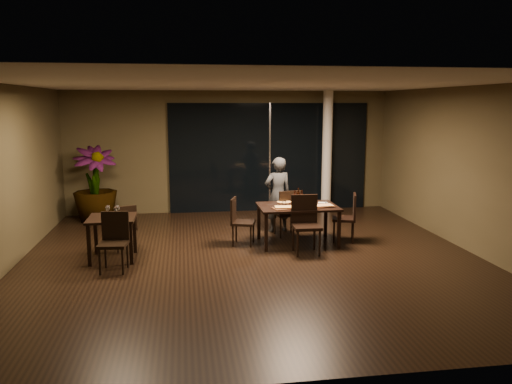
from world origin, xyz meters
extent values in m
plane|color=black|center=(0.00, 0.00, 0.00)|extent=(8.00, 8.00, 0.00)
cube|color=#443B24|center=(0.00, 4.05, 1.50)|extent=(8.00, 0.10, 3.00)
cube|color=#443B24|center=(0.00, -4.05, 1.50)|extent=(8.00, 0.10, 3.00)
cube|color=#443B24|center=(-4.05, 0.00, 1.50)|extent=(0.10, 8.00, 3.00)
cube|color=#443B24|center=(4.05, 0.00, 1.50)|extent=(0.10, 8.00, 3.00)
cube|color=silver|center=(0.00, 0.00, 3.02)|extent=(8.00, 8.00, 0.04)
cube|color=black|center=(1.00, 3.96, 1.35)|extent=(5.00, 0.06, 2.70)
cylinder|color=white|center=(2.40, 3.65, 1.50)|extent=(0.24, 0.24, 3.00)
cube|color=black|center=(1.00, 0.80, 0.73)|extent=(1.50, 1.00, 0.04)
cube|color=black|center=(0.31, 0.36, 0.35)|extent=(0.06, 0.06, 0.71)
cube|color=black|center=(1.69, 0.36, 0.35)|extent=(0.06, 0.06, 0.71)
cube|color=black|center=(0.31, 1.24, 0.35)|extent=(0.06, 0.06, 0.71)
cube|color=black|center=(1.69, 1.24, 0.35)|extent=(0.06, 0.06, 0.71)
cube|color=black|center=(-2.40, 0.30, 0.73)|extent=(0.80, 0.80, 0.04)
cube|color=black|center=(-2.74, -0.04, 0.35)|extent=(0.06, 0.06, 0.71)
cube|color=black|center=(-2.06, -0.04, 0.35)|extent=(0.06, 0.06, 0.71)
cube|color=black|center=(-2.74, 0.64, 0.35)|extent=(0.06, 0.06, 0.71)
cube|color=black|center=(-2.06, 0.64, 0.35)|extent=(0.06, 0.06, 0.71)
cube|color=black|center=(0.91, 1.43, 0.46)|extent=(0.51, 0.51, 0.05)
cylinder|color=black|center=(1.06, 1.64, 0.23)|extent=(0.04, 0.04, 0.46)
cylinder|color=black|center=(0.70, 1.58, 0.23)|extent=(0.04, 0.04, 0.46)
cylinder|color=black|center=(1.11, 1.28, 0.23)|extent=(0.04, 0.04, 0.46)
cylinder|color=black|center=(0.75, 1.22, 0.23)|extent=(0.04, 0.04, 0.46)
cube|color=black|center=(0.94, 1.23, 0.71)|extent=(0.45, 0.11, 0.51)
cube|color=black|center=(1.01, 0.13, 0.50)|extent=(0.50, 0.50, 0.06)
cylinder|color=black|center=(0.81, -0.06, 0.25)|extent=(0.04, 0.04, 0.50)
cylinder|color=black|center=(1.20, -0.07, 0.25)|extent=(0.04, 0.04, 0.50)
cylinder|color=black|center=(0.82, 0.34, 0.25)|extent=(0.04, 0.04, 0.50)
cylinder|color=black|center=(1.21, 0.33, 0.25)|extent=(0.04, 0.04, 0.50)
cube|color=black|center=(1.01, 0.35, 0.77)|extent=(0.49, 0.06, 0.55)
cube|color=black|center=(-0.05, 0.88, 0.43)|extent=(0.52, 0.52, 0.05)
cylinder|color=black|center=(0.07, 0.67, 0.21)|extent=(0.03, 0.03, 0.43)
cylinder|color=black|center=(0.17, 1.00, 0.21)|extent=(0.03, 0.03, 0.43)
cylinder|color=black|center=(-0.26, 0.77, 0.21)|extent=(0.03, 0.03, 0.43)
cylinder|color=black|center=(-0.16, 1.10, 0.21)|extent=(0.03, 0.03, 0.43)
cube|color=black|center=(-0.23, 0.94, 0.67)|extent=(0.16, 0.41, 0.48)
cube|color=black|center=(1.93, 0.83, 0.45)|extent=(0.55, 0.55, 0.05)
cylinder|color=black|center=(1.82, 1.06, 0.23)|extent=(0.04, 0.04, 0.45)
cylinder|color=black|center=(1.71, 0.71, 0.23)|extent=(0.04, 0.04, 0.45)
cylinder|color=black|center=(2.16, 0.95, 0.23)|extent=(0.04, 0.04, 0.45)
cylinder|color=black|center=(2.05, 0.61, 0.23)|extent=(0.04, 0.04, 0.45)
cube|color=black|center=(2.13, 0.77, 0.70)|extent=(0.17, 0.43, 0.50)
cube|color=black|center=(-2.27, 0.90, 0.40)|extent=(0.50, 0.50, 0.04)
cylinder|color=black|center=(-2.17, 1.10, 0.20)|extent=(0.03, 0.03, 0.40)
cylinder|color=black|center=(-2.47, 1.00, 0.20)|extent=(0.03, 0.03, 0.40)
cylinder|color=black|center=(-2.07, 0.79, 0.20)|extent=(0.03, 0.03, 0.40)
cylinder|color=black|center=(-2.37, 0.69, 0.20)|extent=(0.03, 0.03, 0.40)
cube|color=black|center=(-2.21, 0.73, 0.63)|extent=(0.39, 0.16, 0.45)
cube|color=black|center=(-2.30, -0.37, 0.45)|extent=(0.48, 0.48, 0.05)
cylinder|color=black|center=(-2.50, -0.53, 0.22)|extent=(0.04, 0.04, 0.45)
cylinder|color=black|center=(-2.14, -0.57, 0.22)|extent=(0.04, 0.04, 0.45)
cylinder|color=black|center=(-2.46, -0.17, 0.22)|extent=(0.04, 0.04, 0.45)
cylinder|color=black|center=(-2.11, -0.21, 0.22)|extent=(0.04, 0.04, 0.45)
cube|color=black|center=(-2.28, -0.17, 0.70)|extent=(0.44, 0.09, 0.50)
imported|color=#2C2E31|center=(0.80, 1.78, 0.79)|extent=(0.59, 0.44, 1.59)
imported|color=#194A18|center=(-3.16, 3.29, 0.87)|extent=(1.24, 1.24, 1.74)
cube|color=#432615|center=(0.75, 0.56, 0.76)|extent=(0.60, 0.39, 0.01)
cube|color=#452616|center=(1.38, 0.61, 0.76)|extent=(0.62, 0.43, 0.01)
cylinder|color=#AA2212|center=(0.80, 1.13, 0.76)|extent=(0.28, 0.28, 0.01)
cylinder|color=white|center=(0.75, 0.87, 0.79)|extent=(0.07, 0.07, 0.08)
cylinder|color=white|center=(1.27, 0.91, 0.79)|extent=(0.07, 0.07, 0.08)
cube|color=white|center=(1.56, 0.66, 0.76)|extent=(0.19, 0.11, 0.01)
cube|color=white|center=(1.54, 0.96, 0.76)|extent=(0.20, 0.14, 0.01)
cube|color=white|center=(-2.35, 0.08, 0.76)|extent=(0.21, 0.16, 0.01)
camera|label=1|loc=(-1.16, -8.35, 2.67)|focal=35.00mm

